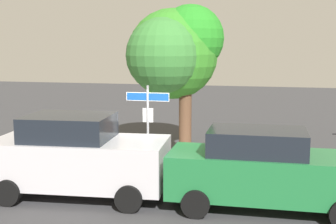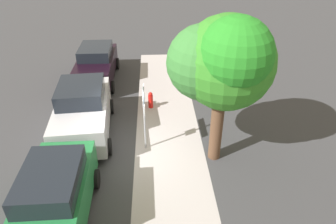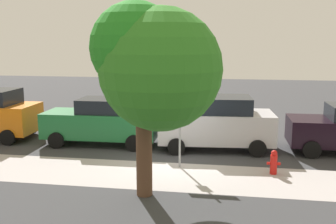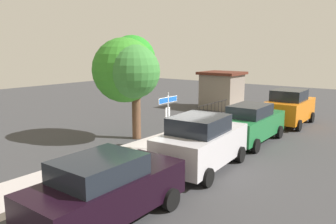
{
  "view_description": "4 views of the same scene",
  "coord_description": "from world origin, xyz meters",
  "px_view_note": "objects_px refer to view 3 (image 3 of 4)",
  "views": [
    {
      "loc": [
        3.29,
        -12.57,
        3.82
      ],
      "look_at": [
        0.27,
        0.57,
        1.83
      ],
      "focal_mm": 49.32,
      "sensor_mm": 36.0,
      "label": 1
    },
    {
      "loc": [
        9.12,
        0.77,
        7.39
      ],
      "look_at": [
        0.65,
        1.2,
        2.17
      ],
      "focal_mm": 33.11,
      "sensor_mm": 36.0,
      "label": 2
    },
    {
      "loc": [
        -1.92,
        12.87,
        4.21
      ],
      "look_at": [
        0.18,
        -0.15,
        1.76
      ],
      "focal_mm": 41.84,
      "sensor_mm": 36.0,
      "label": 3
    },
    {
      "loc": [
        -11.91,
        -8.47,
        4.45
      ],
      "look_at": [
        0.59,
        1.08,
        1.54
      ],
      "focal_mm": 35.99,
      "sensor_mm": 36.0,
      "label": 4
    }
  ],
  "objects_px": {
    "street_sign": "(180,114)",
    "shade_tree": "(158,65)",
    "car_green": "(102,121)",
    "fire_hydrant": "(274,162)",
    "car_silver": "(217,123)"
  },
  "relations": [
    {
      "from": "street_sign",
      "to": "shade_tree",
      "type": "relative_size",
      "value": 0.51
    },
    {
      "from": "car_green",
      "to": "street_sign",
      "type": "bearing_deg",
      "value": 144.31
    },
    {
      "from": "street_sign",
      "to": "shade_tree",
      "type": "distance_m",
      "value": 3.14
    },
    {
      "from": "shade_tree",
      "to": "car_green",
      "type": "bearing_deg",
      "value": -56.94
    },
    {
      "from": "shade_tree",
      "to": "fire_hydrant",
      "type": "relative_size",
      "value": 6.64
    },
    {
      "from": "shade_tree",
      "to": "fire_hydrant",
      "type": "distance_m",
      "value": 5.15
    },
    {
      "from": "street_sign",
      "to": "car_silver",
      "type": "relative_size",
      "value": 0.58
    },
    {
      "from": "shade_tree",
      "to": "fire_hydrant",
      "type": "bearing_deg",
      "value": -143.88
    },
    {
      "from": "fire_hydrant",
      "to": "car_green",
      "type": "bearing_deg",
      "value": -21.87
    },
    {
      "from": "street_sign",
      "to": "car_green",
      "type": "relative_size",
      "value": 0.57
    },
    {
      "from": "shade_tree",
      "to": "street_sign",
      "type": "bearing_deg",
      "value": -95.21
    },
    {
      "from": "street_sign",
      "to": "fire_hydrant",
      "type": "distance_m",
      "value": 3.35
    },
    {
      "from": "fire_hydrant",
      "to": "shade_tree",
      "type": "bearing_deg",
      "value": 36.12
    },
    {
      "from": "shade_tree",
      "to": "car_green",
      "type": "relative_size",
      "value": 1.12
    },
    {
      "from": "car_silver",
      "to": "shade_tree",
      "type": "bearing_deg",
      "value": 70.32
    }
  ]
}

